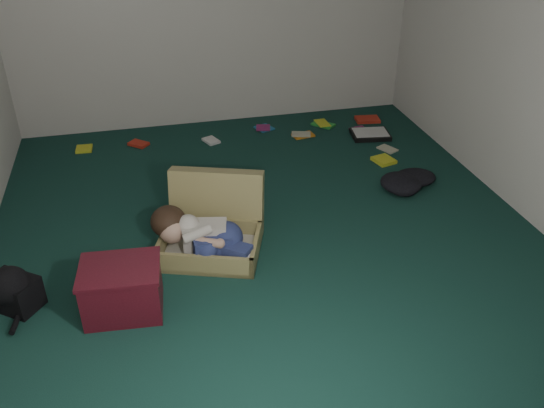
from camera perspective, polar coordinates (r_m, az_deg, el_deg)
name	(u,v)px	position (r m, az deg, el deg)	size (l,w,h in m)	color
floor	(267,234)	(4.29, -0.47, -3.01)	(4.50, 4.50, 0.00)	#13362E
wall_front	(435,281)	(1.82, 15.88, -7.33)	(4.50, 4.50, 0.00)	silver
suitcase	(213,226)	(4.12, -5.88, -2.22)	(0.87, 0.86, 0.50)	#9F9458
person	(201,235)	(3.97, -7.06, -3.02)	(0.68, 0.53, 0.31)	beige
maroon_bin	(122,289)	(3.63, -14.62, -8.16)	(0.51, 0.41, 0.33)	#480E19
backpack	(14,292)	(3.92, -24.21, -7.94)	(0.37, 0.30, 0.22)	black
clothing_pile	(411,183)	(4.96, 13.61, 2.00)	(0.41, 0.33, 0.13)	black
paper_tray	(370,134)	(5.91, 9.71, 6.82)	(0.40, 0.33, 0.05)	black
book_scatter	(283,138)	(5.79, 1.13, 6.59)	(3.13, 1.24, 0.02)	yellow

